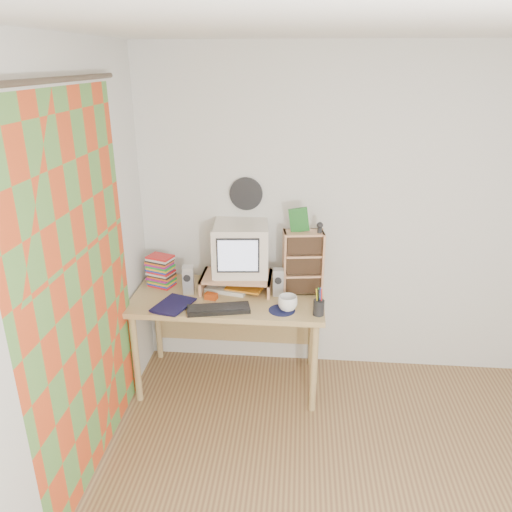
% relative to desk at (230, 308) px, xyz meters
% --- Properties ---
extents(ceiling, '(3.50, 3.50, 0.00)m').
position_rel_desk_xyz_m(ceiling, '(1.03, -1.44, 1.88)').
color(ceiling, white).
rests_on(ceiling, back_wall).
extents(back_wall, '(3.50, 0.00, 3.50)m').
position_rel_desk_xyz_m(back_wall, '(1.03, 0.31, 0.63)').
color(back_wall, silver).
rests_on(back_wall, floor).
extents(left_wall, '(0.00, 3.50, 3.50)m').
position_rel_desk_xyz_m(left_wall, '(-0.72, -1.44, 0.63)').
color(left_wall, silver).
rests_on(left_wall, floor).
extents(curtain, '(0.00, 2.20, 2.20)m').
position_rel_desk_xyz_m(curtain, '(-0.68, -0.96, 0.53)').
color(curtain, '#D5481E').
rests_on(curtain, left_wall).
extents(wall_disc, '(0.25, 0.02, 0.25)m').
position_rel_desk_xyz_m(wall_disc, '(0.10, 0.29, 0.81)').
color(wall_disc, black).
rests_on(wall_disc, back_wall).
extents(desk, '(1.40, 0.70, 0.75)m').
position_rel_desk_xyz_m(desk, '(0.00, 0.00, 0.00)').
color(desk, tan).
rests_on(desk, floor).
extents(monitor_riser, '(0.52, 0.30, 0.12)m').
position_rel_desk_xyz_m(monitor_riser, '(0.05, 0.04, 0.23)').
color(monitor_riser, tan).
rests_on(monitor_riser, desk).
extents(crt_monitor, '(0.43, 0.43, 0.37)m').
position_rel_desk_xyz_m(crt_monitor, '(0.08, 0.09, 0.44)').
color(crt_monitor, beige).
rests_on(crt_monitor, monitor_riser).
extents(speaker_left, '(0.09, 0.09, 0.21)m').
position_rel_desk_xyz_m(speaker_left, '(-0.30, -0.04, 0.24)').
color(speaker_left, '#B4B4B9').
rests_on(speaker_left, desk).
extents(speaker_right, '(0.08, 0.08, 0.20)m').
position_rel_desk_xyz_m(speaker_right, '(0.37, -0.02, 0.24)').
color(speaker_right, '#B4B4B9').
rests_on(speaker_right, desk).
extents(keyboard, '(0.45, 0.24, 0.03)m').
position_rel_desk_xyz_m(keyboard, '(-0.03, -0.31, 0.15)').
color(keyboard, black).
rests_on(keyboard, desk).
extents(dvd_stack, '(0.21, 0.18, 0.26)m').
position_rel_desk_xyz_m(dvd_stack, '(-0.53, 0.06, 0.26)').
color(dvd_stack, brown).
rests_on(dvd_stack, desk).
extents(cd_rack, '(0.30, 0.19, 0.48)m').
position_rel_desk_xyz_m(cd_rack, '(0.54, 0.04, 0.37)').
color(cd_rack, tan).
rests_on(cd_rack, desk).
extents(mug, '(0.16, 0.16, 0.11)m').
position_rel_desk_xyz_m(mug, '(0.44, -0.26, 0.19)').
color(mug, white).
rests_on(mug, desk).
extents(diary, '(0.31, 0.27, 0.05)m').
position_rel_desk_xyz_m(diary, '(-0.46, -0.24, 0.16)').
color(diary, '#100E34').
rests_on(diary, desk).
extents(mousepad, '(0.21, 0.21, 0.00)m').
position_rel_desk_xyz_m(mousepad, '(0.40, -0.27, 0.14)').
color(mousepad, '#101336').
rests_on(mousepad, desk).
extents(pen_cup, '(0.09, 0.09, 0.15)m').
position_rel_desk_xyz_m(pen_cup, '(0.65, -0.30, 0.21)').
color(pen_cup, black).
rests_on(pen_cup, desk).
extents(papers, '(0.35, 0.29, 0.04)m').
position_rel_desk_xyz_m(papers, '(0.04, 0.05, 0.15)').
color(papers, silver).
rests_on(papers, desk).
extents(red_box, '(0.10, 0.07, 0.04)m').
position_rel_desk_xyz_m(red_box, '(-0.11, -0.13, 0.16)').
color(red_box, '#AF3D12').
rests_on(red_box, desk).
extents(game_box, '(0.14, 0.04, 0.17)m').
position_rel_desk_xyz_m(game_box, '(0.50, 0.04, 0.70)').
color(game_box, '#195A1D').
rests_on(game_box, cd_rack).
extents(webcam, '(0.05, 0.05, 0.08)m').
position_rel_desk_xyz_m(webcam, '(0.65, 0.03, 0.65)').
color(webcam, black).
rests_on(webcam, cd_rack).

